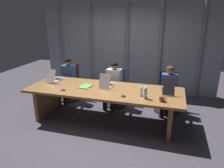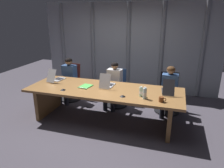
{
  "view_description": "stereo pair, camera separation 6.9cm",
  "coord_description": "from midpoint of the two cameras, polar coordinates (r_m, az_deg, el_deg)",
  "views": [
    {
      "loc": [
        1.33,
        -3.94,
        2.25
      ],
      "look_at": [
        0.16,
        0.08,
        0.85
      ],
      "focal_mm": 33.24,
      "sensor_mm": 36.0,
      "label": 1
    },
    {
      "loc": [
        1.4,
        -3.92,
        2.25
      ],
      "look_at": [
        0.16,
        0.08,
        0.85
      ],
      "focal_mm": 33.24,
      "sensor_mm": 36.0,
      "label": 2
    }
  ],
  "objects": [
    {
      "name": "laptop_left_end",
      "position": [
        5.12,
        -15.65,
        1.47
      ],
      "size": [
        0.28,
        0.49,
        0.31
      ],
      "rotation": [
        0.0,
        0.0,
        1.44
      ],
      "color": "#BCBCC1",
      "rests_on": "conference_table"
    },
    {
      "name": "conference_mic_middle",
      "position": [
        4.01,
        2.57,
        -3.24
      ],
      "size": [
        0.11,
        0.11,
        0.03
      ],
      "primitive_type": "cone",
      "color": "black",
      "rests_on": "conference_table"
    },
    {
      "name": "person_left_end",
      "position": [
        5.62,
        -12.6,
        1.68
      ],
      "size": [
        0.39,
        0.57,
        1.17
      ],
      "rotation": [
        0.0,
        0.0,
        -1.65
      ],
      "color": "#335184",
      "rests_on": "ground_plane"
    },
    {
      "name": "office_chair_left_end",
      "position": [
        5.86,
        -11.87,
        -0.69
      ],
      "size": [
        0.6,
        0.6,
        0.97
      ],
      "rotation": [
        0.0,
        0.0,
        -1.61
      ],
      "color": "#511E19",
      "rests_on": "ground_plane"
    },
    {
      "name": "person_center",
      "position": [
        4.96,
        14.94,
        -1.01
      ],
      "size": [
        0.37,
        0.55,
        1.14
      ],
      "rotation": [
        0.0,
        0.0,
        -1.58
      ],
      "color": "#335184",
      "rests_on": "ground_plane"
    },
    {
      "name": "person_left_mid",
      "position": [
        5.15,
        -0.14,
        0.33
      ],
      "size": [
        0.4,
        0.57,
        1.14
      ],
      "rotation": [
        0.0,
        0.0,
        -1.66
      ],
      "color": "silver",
      "rests_on": "ground_plane"
    },
    {
      "name": "conference_table",
      "position": [
        4.48,
        -2.64,
        -3.24
      ],
      "size": [
        3.3,
        1.14,
        0.75
      ],
      "color": "olive",
      "rests_on": "ground_plane"
    },
    {
      "name": "office_chair_center",
      "position": [
        5.22,
        14.58,
        -3.47
      ],
      "size": [
        0.6,
        0.6,
        0.94
      ],
      "rotation": [
        0.0,
        0.0,
        -1.54
      ],
      "color": "black",
      "rests_on": "ground_plane"
    },
    {
      "name": "coffee_mug_near",
      "position": [
        3.87,
        13.08,
        -4.04
      ],
      "size": [
        0.14,
        0.09,
        0.1
      ],
      "color": "brown",
      "rests_on": "conference_table"
    },
    {
      "name": "office_chair_left_mid",
      "position": [
        5.39,
        0.7,
        -2.17
      ],
      "size": [
        0.6,
        0.6,
        0.92
      ],
      "rotation": [
        0.0,
        0.0,
        -1.51
      ],
      "color": "navy",
      "rests_on": "ground_plane"
    },
    {
      "name": "curtain_backdrop",
      "position": [
        6.32,
        3.69,
        9.97
      ],
      "size": [
        5.29,
        0.17,
        2.62
      ],
      "color": "gray",
      "rests_on": "ground_plane"
    },
    {
      "name": "laptop_left_mid",
      "position": [
        4.53,
        -1.79,
        0.01
      ],
      "size": [
        0.25,
        0.45,
        0.32
      ],
      "rotation": [
        0.0,
        0.0,
        1.55
      ],
      "color": "#BCBCC1",
      "rests_on": "conference_table"
    },
    {
      "name": "water_bottle_secondary",
      "position": [
        4.04,
        7.58,
        -2.09
      ],
      "size": [
        0.07,
        0.07,
        0.2
      ],
      "color": "#ADD1B2",
      "rests_on": "conference_table"
    },
    {
      "name": "conference_mic_left_side",
      "position": [
        4.45,
        -13.78,
        -1.52
      ],
      "size": [
        0.11,
        0.11,
        0.03
      ],
      "primitive_type": "cone",
      "color": "black",
      "rests_on": "conference_table"
    },
    {
      "name": "laptop_center",
      "position": [
        4.34,
        14.63,
        -1.5
      ],
      "size": [
        0.27,
        0.5,
        0.32
      ],
      "rotation": [
        0.0,
        0.0,
        1.68
      ],
      "color": "#2D2D33",
      "rests_on": "conference_table"
    },
    {
      "name": "ground_plane",
      "position": [
        4.73,
        -2.53,
        -9.89
      ],
      "size": [
        10.58,
        10.58,
        0.0
      ],
      "primitive_type": "plane",
      "color": "#47424C"
    },
    {
      "name": "spiral_notepad",
      "position": [
        4.58,
        -7.76,
        -0.68
      ],
      "size": [
        0.27,
        0.34,
        0.03
      ],
      "rotation": [
        0.0,
        0.0,
        -0.17
      ],
      "color": "#4CB74C",
      "rests_on": "conference_table"
    },
    {
      "name": "water_bottle_primary",
      "position": [
        3.92,
        8.61,
        -2.54
      ],
      "size": [
        0.07,
        0.07,
        0.23
      ],
      "color": "silver",
      "rests_on": "conference_table"
    }
  ]
}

